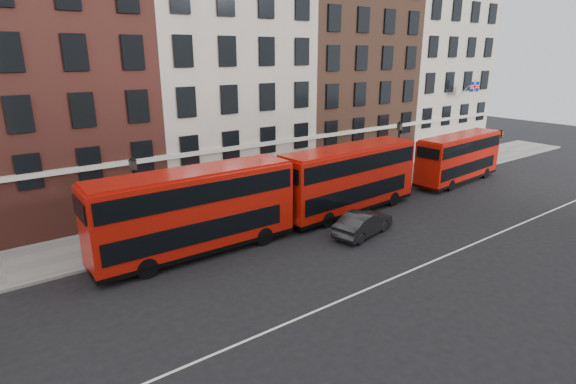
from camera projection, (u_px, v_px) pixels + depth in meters
ground at (378, 259)px, 24.44m from camera, size 120.00×120.00×0.00m
pavement at (269, 207)px, 32.48m from camera, size 80.00×5.00×0.15m
kerb at (290, 216)px, 30.56m from camera, size 80.00×0.30×0.16m
road_centre_line at (407, 272)px, 22.91m from camera, size 70.00×0.12×0.01m
building_terrace at (211, 60)px, 34.98m from camera, size 64.00×11.95×22.00m
bus_b at (194, 210)px, 24.32m from camera, size 11.42×2.85×4.78m
bus_c at (348, 178)px, 30.90m from camera, size 11.25×3.31×4.67m
bus_d at (458, 157)px, 38.37m from camera, size 10.04×3.18×4.15m
car_front at (363, 223)px, 27.45m from camera, size 4.80×2.53×1.50m
lamp_post_left at (136, 199)px, 24.55m from camera, size 0.44×0.44×5.33m
lamp_post_right at (398, 150)px, 37.13m from camera, size 0.44×0.44×5.33m
traffic_light at (499, 140)px, 44.88m from camera, size 0.25×0.45×3.27m
iron_railings at (253, 192)px, 34.00m from camera, size 6.60×0.06×1.00m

